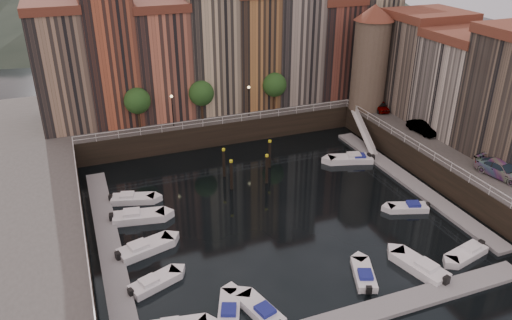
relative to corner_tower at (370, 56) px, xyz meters
name	(u,v)px	position (x,y,z in m)	size (l,w,h in m)	color
ground	(271,205)	(-20.00, -14.50, -10.19)	(200.00, 200.00, 0.00)	black
quay_far	(202,109)	(-20.00, 11.50, -8.69)	(80.00, 20.00, 3.00)	black
quay_right	(501,158)	(8.00, -16.50, -8.69)	(20.00, 36.00, 3.00)	black
dock_left	(109,243)	(-36.20, -15.50, -10.02)	(2.00, 28.00, 0.35)	gray
dock_right	(409,181)	(-3.80, -15.50, -10.02)	(2.00, 28.00, 0.35)	gray
dock_near	(359,316)	(-20.00, -31.50, -10.02)	(30.00, 2.00, 0.35)	gray
far_terrace	(228,46)	(-16.69, 9.00, 0.76)	(48.70, 10.30, 17.50)	#94755E
right_terrace	(468,78)	(6.50, -10.70, -0.64)	(9.30, 24.30, 14.00)	#7E6E5F
corner_tower	(370,56)	(0.00, 0.00, 0.00)	(5.20, 5.20, 13.80)	#6B5B4C
promenade_trees	(206,93)	(-21.33, 3.70, -3.61)	(21.20, 3.20, 5.20)	black
street_lamps	(211,100)	(-21.00, 2.70, -4.30)	(10.36, 0.36, 4.18)	black
railings	(254,153)	(-20.00, -9.62, -6.41)	(36.08, 34.04, 0.52)	white
gangway	(364,130)	(-2.90, -4.50, -8.28)	(2.78, 8.32, 3.73)	white
mooring_pilings	(248,165)	(-20.11, -8.20, -8.54)	(6.19, 3.81, 3.78)	black
boat_left_1	(154,283)	(-33.42, -22.65, -9.85)	(4.49, 3.00, 1.02)	white
boat_left_2	(144,248)	(-33.37, -17.81, -9.80)	(5.28, 3.13, 1.18)	white
boat_left_3	(138,217)	(-33.11, -12.43, -9.79)	(5.35, 2.71, 1.20)	white
boat_left_4	(132,199)	(-33.10, -8.68, -9.84)	(4.73, 2.83, 1.06)	white
boat_right_0	(467,253)	(-7.37, -28.47, -9.85)	(4.54, 2.54, 1.02)	white
boat_right_1	(409,207)	(-7.38, -20.32, -9.87)	(4.23, 2.65, 0.95)	white
boat_right_3	(355,159)	(-6.62, -8.80, -9.84)	(4.67, 2.97, 1.05)	white
boat_right_4	(349,159)	(-7.25, -8.53, -9.80)	(5.22, 3.01, 1.17)	white
boat_near_0	(229,310)	(-28.78, -27.70, -9.86)	(2.93, 4.36, 0.99)	white
boat_near_1	(261,311)	(-26.60, -28.64, -9.85)	(2.74, 4.59, 1.03)	white
boat_near_2	(364,275)	(-17.27, -27.81, -9.86)	(2.92, 4.33, 0.98)	white
boat_near_3	(420,267)	(-12.38, -28.67, -9.79)	(3.06, 5.38, 1.20)	white
car_a	(380,106)	(1.26, -1.64, -6.54)	(1.54, 3.82, 1.30)	gray
car_b	(422,128)	(1.52, -10.14, -6.51)	(1.45, 4.17, 1.37)	gray
car_c	(502,171)	(1.71, -22.32, -6.41)	(2.19, 5.38, 1.56)	gray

